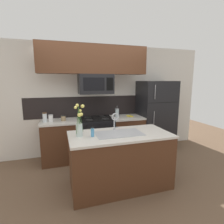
{
  "coord_description": "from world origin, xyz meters",
  "views": [
    {
      "loc": [
        -0.79,
        -2.93,
        1.75
      ],
      "look_at": [
        0.19,
        0.27,
        1.16
      ],
      "focal_mm": 28.0,
      "sensor_mm": 36.0,
      "label": 1
    }
  ],
  "objects_px": {
    "refrigerator": "(155,116)",
    "french_press": "(117,113)",
    "stove_range": "(96,137)",
    "sink_faucet": "(115,119)",
    "microwave": "(96,84)",
    "storage_jar_short": "(63,118)",
    "storage_jar_tall": "(45,117)",
    "flower_vase": "(79,126)",
    "dish_soap_bottle": "(93,132)",
    "storage_jar_medium": "(51,118)",
    "banana_bunch": "(130,116)"
  },
  "relations": [
    {
      "from": "stove_range",
      "to": "microwave",
      "type": "bearing_deg",
      "value": -89.84
    },
    {
      "from": "storage_jar_short",
      "to": "dish_soap_bottle",
      "type": "distance_m",
      "value": 1.32
    },
    {
      "from": "storage_jar_tall",
      "to": "refrigerator",
      "type": "bearing_deg",
      "value": 1.05
    },
    {
      "from": "storage_jar_medium",
      "to": "sink_faucet",
      "type": "distance_m",
      "value": 1.49
    },
    {
      "from": "sink_faucet",
      "to": "flower_vase",
      "type": "xyz_separation_m",
      "value": [
        -0.63,
        -0.17,
        -0.03
      ]
    },
    {
      "from": "sink_faucet",
      "to": "french_press",
      "type": "bearing_deg",
      "value": 69.54
    },
    {
      "from": "banana_bunch",
      "to": "stove_range",
      "type": "bearing_deg",
      "value": 175.68
    },
    {
      "from": "microwave",
      "to": "storage_jar_medium",
      "type": "height_order",
      "value": "microwave"
    },
    {
      "from": "microwave",
      "to": "sink_faucet",
      "type": "height_order",
      "value": "microwave"
    },
    {
      "from": "storage_jar_short",
      "to": "stove_range",
      "type": "bearing_deg",
      "value": 0.91
    },
    {
      "from": "storage_jar_tall",
      "to": "banana_bunch",
      "type": "height_order",
      "value": "storage_jar_tall"
    },
    {
      "from": "banana_bunch",
      "to": "dish_soap_bottle",
      "type": "distance_m",
      "value": 1.66
    },
    {
      "from": "microwave",
      "to": "storage_jar_tall",
      "type": "height_order",
      "value": "microwave"
    },
    {
      "from": "storage_jar_medium",
      "to": "sink_faucet",
      "type": "relative_size",
      "value": 0.5
    },
    {
      "from": "stove_range",
      "to": "refrigerator",
      "type": "relative_size",
      "value": 0.53
    },
    {
      "from": "microwave",
      "to": "dish_soap_bottle",
      "type": "bearing_deg",
      "value": -104.44
    },
    {
      "from": "french_press",
      "to": "banana_bunch",
      "type": "bearing_deg",
      "value": -22.93
    },
    {
      "from": "storage_jar_medium",
      "to": "dish_soap_bottle",
      "type": "height_order",
      "value": "dish_soap_bottle"
    },
    {
      "from": "microwave",
      "to": "storage_jar_tall",
      "type": "bearing_deg",
      "value": -179.61
    },
    {
      "from": "storage_jar_medium",
      "to": "french_press",
      "type": "xyz_separation_m",
      "value": [
        1.5,
        0.09,
        0.02
      ]
    },
    {
      "from": "refrigerator",
      "to": "flower_vase",
      "type": "bearing_deg",
      "value": -149.21
    },
    {
      "from": "refrigerator",
      "to": "french_press",
      "type": "bearing_deg",
      "value": 177.73
    },
    {
      "from": "french_press",
      "to": "sink_faucet",
      "type": "bearing_deg",
      "value": -110.46
    },
    {
      "from": "microwave",
      "to": "storage_jar_short",
      "type": "bearing_deg",
      "value": 179.24
    },
    {
      "from": "storage_jar_tall",
      "to": "storage_jar_short",
      "type": "distance_m",
      "value": 0.37
    },
    {
      "from": "stove_range",
      "to": "sink_faucet",
      "type": "relative_size",
      "value": 3.04
    },
    {
      "from": "sink_faucet",
      "to": "flower_vase",
      "type": "bearing_deg",
      "value": -165.05
    },
    {
      "from": "refrigerator",
      "to": "sink_faucet",
      "type": "distance_m",
      "value": 1.78
    },
    {
      "from": "storage_jar_short",
      "to": "dish_soap_bottle",
      "type": "xyz_separation_m",
      "value": [
        0.4,
        -1.26,
        0.01
      ]
    },
    {
      "from": "dish_soap_bottle",
      "to": "flower_vase",
      "type": "distance_m",
      "value": 0.22
    },
    {
      "from": "stove_range",
      "to": "sink_faucet",
      "type": "distance_m",
      "value": 1.22
    },
    {
      "from": "stove_range",
      "to": "microwave",
      "type": "distance_m",
      "value": 1.23
    },
    {
      "from": "storage_jar_tall",
      "to": "flower_vase",
      "type": "height_order",
      "value": "flower_vase"
    },
    {
      "from": "refrigerator",
      "to": "french_press",
      "type": "distance_m",
      "value": 1.02
    },
    {
      "from": "storage_jar_short",
      "to": "dish_soap_bottle",
      "type": "relative_size",
      "value": 0.71
    },
    {
      "from": "stove_range",
      "to": "storage_jar_tall",
      "type": "distance_m",
      "value": 1.22
    },
    {
      "from": "dish_soap_bottle",
      "to": "flower_vase",
      "type": "bearing_deg",
      "value": 159.9
    },
    {
      "from": "storage_jar_tall",
      "to": "microwave",
      "type": "bearing_deg",
      "value": 0.39
    },
    {
      "from": "dish_soap_bottle",
      "to": "flower_vase",
      "type": "height_order",
      "value": "flower_vase"
    },
    {
      "from": "sink_faucet",
      "to": "storage_jar_medium",
      "type": "bearing_deg",
      "value": 137.49
    },
    {
      "from": "microwave",
      "to": "stove_range",
      "type": "bearing_deg",
      "value": 90.16
    },
    {
      "from": "storage_jar_short",
      "to": "french_press",
      "type": "bearing_deg",
      "value": 3.29
    },
    {
      "from": "microwave",
      "to": "storage_jar_short",
      "type": "distance_m",
      "value": 1.02
    },
    {
      "from": "flower_vase",
      "to": "microwave",
      "type": "bearing_deg",
      "value": 66.62
    },
    {
      "from": "microwave",
      "to": "storage_jar_tall",
      "type": "xyz_separation_m",
      "value": [
        -1.09,
        -0.01,
        -0.68
      ]
    },
    {
      "from": "storage_jar_tall",
      "to": "french_press",
      "type": "relative_size",
      "value": 0.76
    },
    {
      "from": "refrigerator",
      "to": "banana_bunch",
      "type": "relative_size",
      "value": 9.24
    },
    {
      "from": "storage_jar_short",
      "to": "flower_vase",
      "type": "relative_size",
      "value": 0.24
    },
    {
      "from": "french_press",
      "to": "dish_soap_bottle",
      "type": "distance_m",
      "value": 1.58
    },
    {
      "from": "banana_bunch",
      "to": "flower_vase",
      "type": "bearing_deg",
      "value": -139.3
    }
  ]
}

